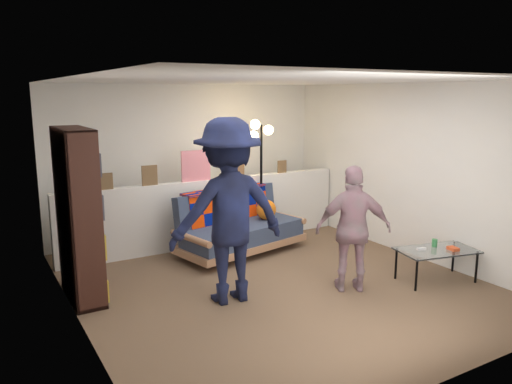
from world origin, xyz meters
TOP-DOWN VIEW (x-y plane):
  - ground at (0.00, 0.00)m, footprint 5.00×5.00m
  - room_shell at (0.00, 0.47)m, footprint 4.60×5.05m
  - half_wall_ledge at (0.00, 1.80)m, footprint 4.45×0.15m
  - ledge_decor at (-0.23, 1.78)m, footprint 2.97×0.02m
  - futon_sofa at (0.23, 1.26)m, footprint 1.99×1.22m
  - bookshelf at (-2.08, 0.71)m, footprint 0.32×0.95m
  - coffee_table at (1.75, -0.97)m, footprint 1.03×0.71m
  - floor_lamp at (0.79, 1.63)m, footprint 0.43×0.37m
  - person_left at (-0.69, -0.18)m, footprint 1.36×0.85m
  - person_right at (0.66, -0.67)m, footprint 0.92×0.74m

SIDE VIEW (x-z plane):
  - ground at x=0.00m, z-range 0.00..0.00m
  - coffee_table at x=1.75m, z-range 0.12..0.61m
  - futon_sofa at x=0.23m, z-range -0.03..0.77m
  - half_wall_ledge at x=0.00m, z-range 0.00..1.00m
  - person_right at x=0.66m, z-range 0.00..1.46m
  - bookshelf at x=-2.08m, z-range -0.06..1.84m
  - person_left at x=-0.69m, z-range 0.00..2.01m
  - ledge_decor at x=-0.23m, z-range 0.95..1.40m
  - floor_lamp at x=0.79m, z-range 0.39..2.26m
  - room_shell at x=0.00m, z-range 0.45..2.90m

